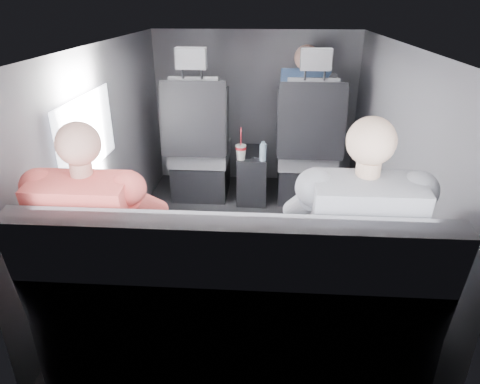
# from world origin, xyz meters

# --- Properties ---
(floor) EXTENTS (2.60, 2.60, 0.00)m
(floor) POSITION_xyz_m (0.00, 0.00, 0.00)
(floor) COLOR black
(floor) RESTS_ON ground
(ceiling) EXTENTS (2.60, 2.60, 0.00)m
(ceiling) POSITION_xyz_m (0.00, 0.00, 1.35)
(ceiling) COLOR #B2B2AD
(ceiling) RESTS_ON panel_back
(panel_left) EXTENTS (0.02, 2.60, 1.35)m
(panel_left) POSITION_xyz_m (-0.90, 0.00, 0.68)
(panel_left) COLOR #56565B
(panel_left) RESTS_ON floor
(panel_right) EXTENTS (0.02, 2.60, 1.35)m
(panel_right) POSITION_xyz_m (0.90, 0.00, 0.68)
(panel_right) COLOR #56565B
(panel_right) RESTS_ON floor
(panel_front) EXTENTS (1.80, 0.02, 1.35)m
(panel_front) POSITION_xyz_m (0.00, 1.30, 0.68)
(panel_front) COLOR #56565B
(panel_front) RESTS_ON floor
(panel_back) EXTENTS (1.80, 0.02, 1.35)m
(panel_back) POSITION_xyz_m (0.00, -1.30, 0.68)
(panel_back) COLOR #56565B
(panel_back) RESTS_ON floor
(side_window) EXTENTS (0.02, 0.75, 0.42)m
(side_window) POSITION_xyz_m (-0.88, -0.30, 0.90)
(side_window) COLOR white
(side_window) RESTS_ON panel_left
(seatbelt) EXTENTS (0.35, 0.11, 0.59)m
(seatbelt) POSITION_xyz_m (0.45, 0.67, 0.80)
(seatbelt) COLOR black
(seatbelt) RESTS_ON front_seat_right
(front_seat_left) EXTENTS (0.52, 0.58, 1.26)m
(front_seat_left) POSITION_xyz_m (-0.45, 0.84, 0.40)
(front_seat_left) COLOR black
(front_seat_left) RESTS_ON floor
(front_seat_right) EXTENTS (0.52, 0.58, 1.26)m
(front_seat_right) POSITION_xyz_m (0.45, 0.84, 0.40)
(front_seat_right) COLOR black
(front_seat_right) RESTS_ON floor
(center_console) EXTENTS (0.24, 0.48, 0.41)m
(center_console) POSITION_xyz_m (0.00, 0.88, 0.20)
(center_console) COLOR black
(center_console) RESTS_ON floor
(rear_bench) EXTENTS (1.60, 0.57, 0.92)m
(rear_bench) POSITION_xyz_m (0.00, -1.06, 0.31)
(rear_bench) COLOR slate
(rear_bench) RESTS_ON floor
(soda_cup) EXTENTS (0.09, 0.09, 0.26)m
(soda_cup) POSITION_xyz_m (-0.09, 0.71, 0.47)
(soda_cup) COLOR white
(soda_cup) RESTS_ON center_console
(water_bottle) EXTENTS (0.05, 0.05, 0.16)m
(water_bottle) POSITION_xyz_m (0.09, 0.70, 0.47)
(water_bottle) COLOR #A0BAD9
(water_bottle) RESTS_ON center_console
(laptop_white) EXTENTS (0.43, 0.46, 0.26)m
(laptop_white) POSITION_xyz_m (-0.60, -0.81, 0.64)
(laptop_white) COLOR silver
(laptop_white) RESTS_ON passenger_rear_left
(laptop_black) EXTENTS (0.32, 0.30, 0.21)m
(laptop_black) POSITION_xyz_m (0.46, -0.78, 0.63)
(laptop_black) COLOR black
(laptop_black) RESTS_ON passenger_rear_right
(passenger_rear_left) EXTENTS (0.47, 0.60, 1.18)m
(passenger_rear_left) POSITION_xyz_m (-0.57, -0.97, 0.61)
(passenger_rear_left) COLOR #333237
(passenger_rear_left) RESTS_ON rear_bench
(passenger_rear_right) EXTENTS (0.50, 0.62, 1.22)m
(passenger_rear_right) POSITION_xyz_m (0.49, -0.97, 0.63)
(passenger_rear_right) COLOR navy
(passenger_rear_right) RESTS_ON rear_bench
(passenger_front_right) EXTENTS (0.40, 0.40, 0.82)m
(passenger_front_right) POSITION_xyz_m (0.42, 1.10, 0.75)
(passenger_front_right) COLOR navy
(passenger_front_right) RESTS_ON front_seat_right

